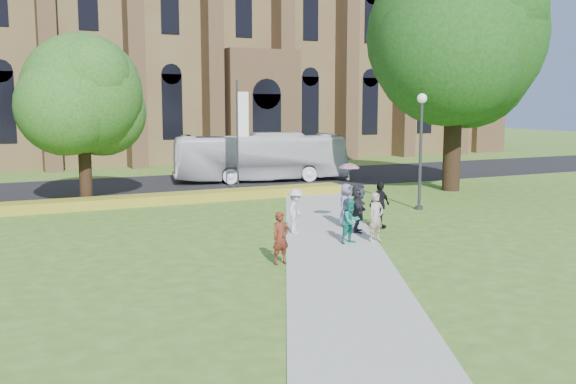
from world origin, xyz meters
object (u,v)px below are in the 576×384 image
tour_coach (261,157)px  pedestrian_0 (281,238)px  large_tree (456,36)px  streetlamp (421,137)px

tour_coach → pedestrian_0: size_ratio=6.81×
large_tree → tour_coach: size_ratio=1.24×
streetlamp → pedestrian_0: bearing=-146.9°
large_tree → tour_coach: (-7.94, 8.30, -6.86)m
streetlamp → pedestrian_0: 12.06m
tour_coach → pedestrian_0: 20.65m
pedestrian_0 → large_tree: bearing=26.4°
streetlamp → large_tree: bearing=39.3°
streetlamp → tour_coach: streetlamp is taller
tour_coach → pedestrian_0: bearing=170.0°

